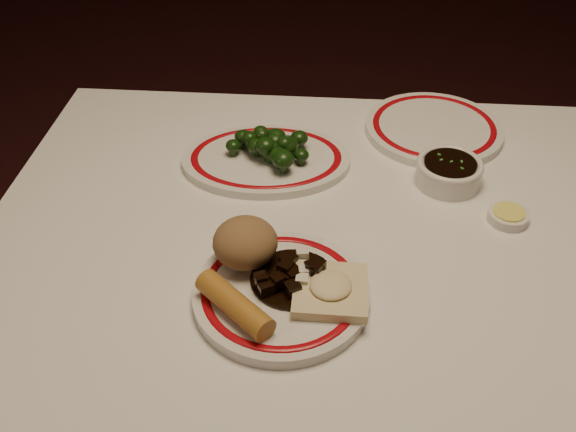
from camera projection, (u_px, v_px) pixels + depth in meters
The scene contains 12 objects.
dining_table at pixel (361, 286), 1.03m from camera, with size 1.20×0.90×0.75m.
main_plate at pixel (281, 293), 0.88m from camera, with size 0.25×0.25×0.02m.
rice_mound at pixel (245, 242), 0.90m from camera, with size 0.09×0.09×0.07m, color olive.
spring_roll at pixel (235, 304), 0.83m from camera, with size 0.03×0.03×0.12m, color #B37A2C.
fried_wonton at pixel (330, 289), 0.86m from camera, with size 0.10×0.10×0.03m.
stirfry_heap at pixel (293, 276), 0.88m from camera, with size 0.12×0.12×0.03m.
broccoli_plate at pixel (266, 159), 1.14m from camera, with size 0.32×0.28×0.02m.
broccoli_pile at pixel (273, 146), 1.12m from camera, with size 0.15×0.12×0.05m.
soy_bowl at pixel (449, 173), 1.09m from camera, with size 0.11×0.11×0.04m.
sweet_sour_dish at pixel (444, 181), 1.09m from camera, with size 0.06×0.06×0.02m.
mustard_dish at pixel (508, 216), 1.01m from camera, with size 0.06×0.06×0.02m.
far_plate at pixel (434, 128), 1.22m from camera, with size 0.27×0.27×0.02m.
Camera 1 is at (-0.06, -0.74, 1.40)m, focal length 40.00 mm.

